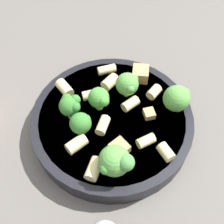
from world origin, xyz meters
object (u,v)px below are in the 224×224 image
(broccoli_floret_5, at_px, (99,98))
(rigatoni_0, at_px, (89,95))
(broccoli_floret_0, at_px, (70,105))
(rigatoni_2, at_px, (146,141))
(chicken_chunk_2, at_px, (119,148))
(rigatoni_8, at_px, (166,152))
(rigatoni_4, at_px, (107,70))
(broccoli_floret_2, at_px, (116,161))
(rigatoni_1, at_px, (110,82))
(chicken_chunk_0, at_px, (140,74))
(chicken_chunk_1, at_px, (149,114))
(broccoli_floret_4, at_px, (128,84))
(rigatoni_9, at_px, (131,104))
(rigatoni_10, at_px, (154,92))
(pasta_bowl, at_px, (112,121))
(rigatoni_5, at_px, (65,88))
(broccoli_floret_3, at_px, (82,124))
(rigatoni_6, at_px, (103,125))
(rigatoni_7, at_px, (94,169))
(broccoli_floret_1, at_px, (177,98))
(rigatoni_3, at_px, (77,144))

(broccoli_floret_5, height_order, rigatoni_0, broccoli_floret_5)
(broccoli_floret_0, bearing_deg, rigatoni_2, -55.25)
(chicken_chunk_2, bearing_deg, rigatoni_2, -15.20)
(rigatoni_8, bearing_deg, rigatoni_4, 86.52)
(broccoli_floret_2, bearing_deg, rigatoni_1, 61.51)
(broccoli_floret_2, distance_m, rigatoni_0, 0.12)
(chicken_chunk_2, bearing_deg, chicken_chunk_0, 43.52)
(chicken_chunk_1, bearing_deg, broccoli_floret_4, 97.81)
(rigatoni_1, distance_m, chicken_chunk_0, 0.05)
(broccoli_floret_2, relative_size, rigatoni_8, 1.99)
(rigatoni_9, bearing_deg, rigatoni_10, 1.67)
(pasta_bowl, bearing_deg, rigatoni_5, 116.25)
(broccoli_floret_3, distance_m, rigatoni_1, 0.09)
(rigatoni_4, height_order, chicken_chunk_1, rigatoni_4)
(broccoli_floret_3, height_order, rigatoni_5, broccoli_floret_3)
(rigatoni_6, xyz_separation_m, rigatoni_8, (0.05, -0.08, 0.00))
(rigatoni_2, bearing_deg, broccoli_floret_2, -167.81)
(rigatoni_1, height_order, chicken_chunk_2, rigatoni_1)
(rigatoni_5, height_order, chicken_chunk_1, rigatoni_5)
(broccoli_floret_2, bearing_deg, pasta_bowl, 61.44)
(broccoli_floret_2, height_order, broccoli_floret_3, broccoli_floret_2)
(broccoli_floret_4, xyz_separation_m, rigatoni_2, (-0.02, -0.08, -0.02))
(rigatoni_5, xyz_separation_m, chicken_chunk_1, (0.08, -0.10, -0.00))
(chicken_chunk_2, bearing_deg, chicken_chunk_1, 20.86)
(broccoli_floret_0, distance_m, rigatoni_1, 0.08)
(rigatoni_2, distance_m, chicken_chunk_1, 0.05)
(rigatoni_5, xyz_separation_m, rigatoni_8, (0.06, -0.17, -0.00))
(broccoli_floret_2, xyz_separation_m, rigatoni_7, (-0.02, 0.01, -0.02))
(broccoli_floret_1, relative_size, rigatoni_8, 1.73)
(rigatoni_9, bearing_deg, rigatoni_1, 94.71)
(rigatoni_7, bearing_deg, rigatoni_5, 79.25)
(rigatoni_2, xyz_separation_m, rigatoni_8, (0.01, -0.03, 0.00))
(broccoli_floret_2, bearing_deg, chicken_chunk_1, 28.61)
(rigatoni_8, bearing_deg, broccoli_floret_5, 107.51)
(broccoli_floret_2, distance_m, rigatoni_5, 0.15)
(broccoli_floret_1, bearing_deg, rigatoni_4, 114.42)
(broccoli_floret_3, xyz_separation_m, chicken_chunk_1, (0.09, -0.02, -0.02))
(rigatoni_10, bearing_deg, rigatoni_5, 145.83)
(broccoli_floret_0, relative_size, rigatoni_8, 1.73)
(broccoli_floret_2, height_order, rigatoni_10, broccoli_floret_2)
(rigatoni_8, relative_size, chicken_chunk_2, 1.04)
(rigatoni_0, height_order, chicken_chunk_0, chicken_chunk_0)
(rigatoni_3, distance_m, rigatoni_8, 0.12)
(broccoli_floret_2, xyz_separation_m, chicken_chunk_1, (0.09, 0.05, -0.02))
(broccoli_floret_0, distance_m, chicken_chunk_2, 0.09)
(rigatoni_3, bearing_deg, pasta_bowl, 15.89)
(broccoli_floret_1, xyz_separation_m, rigatoni_7, (-0.15, -0.03, -0.01))
(broccoli_floret_5, bearing_deg, rigatoni_4, 51.16)
(rigatoni_0, height_order, rigatoni_7, rigatoni_7)
(broccoli_floret_4, relative_size, rigatoni_0, 2.04)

